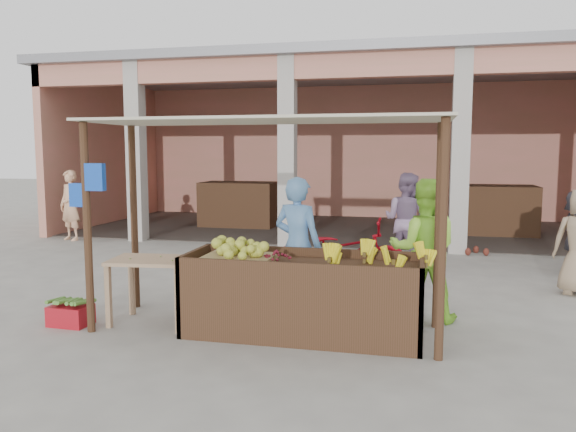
% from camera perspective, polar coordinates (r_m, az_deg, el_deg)
% --- Properties ---
extents(ground, '(60.00, 60.00, 0.00)m').
position_cam_1_polar(ground, '(6.51, -2.91, -11.58)').
color(ground, gray).
rests_on(ground, ground).
extents(market_building, '(14.40, 6.40, 4.20)m').
position_cam_1_polar(market_building, '(14.98, 6.84, 9.12)').
color(market_building, tan).
rests_on(market_building, ground).
extents(fruit_stall, '(2.60, 0.95, 0.80)m').
position_cam_1_polar(fruit_stall, '(6.28, 1.51, -8.45)').
color(fruit_stall, '#462B1C').
rests_on(fruit_stall, ground).
extents(stall_awning, '(4.09, 1.35, 2.39)m').
position_cam_1_polar(stall_awning, '(6.25, -2.99, 6.10)').
color(stall_awning, '#462B1C').
rests_on(stall_awning, ground).
extents(banana_heap, '(1.13, 0.61, 0.20)m').
position_cam_1_polar(banana_heap, '(6.06, 8.89, -4.22)').
color(banana_heap, yellow).
rests_on(banana_heap, fruit_stall).
extents(melon_tray, '(0.78, 0.67, 0.21)m').
position_cam_1_polar(melon_tray, '(6.34, -5.09, -3.75)').
color(melon_tray, '#967C4D').
rests_on(melon_tray, fruit_stall).
extents(berry_heap, '(0.39, 0.32, 0.12)m').
position_cam_1_polar(berry_heap, '(6.27, -1.16, -4.15)').
color(berry_heap, maroon).
rests_on(berry_heap, fruit_stall).
extents(side_table, '(1.03, 0.75, 0.78)m').
position_cam_1_polar(side_table, '(6.80, -13.55, -5.36)').
color(side_table, tan).
rests_on(side_table, ground).
extents(papaya_pile, '(0.67, 0.38, 0.19)m').
position_cam_1_polar(papaya_pile, '(6.76, -13.61, -3.43)').
color(papaya_pile, '#499932').
rests_on(papaya_pile, side_table).
extents(red_crate, '(0.47, 0.35, 0.24)m').
position_cam_1_polar(red_crate, '(7.15, -21.21, -9.37)').
color(red_crate, '#B0121E').
rests_on(red_crate, ground).
extents(plantain_bundle, '(0.38, 0.26, 0.08)m').
position_cam_1_polar(plantain_bundle, '(7.11, -21.26, -8.16)').
color(plantain_bundle, '#508731').
rests_on(plantain_bundle, red_crate).
extents(produce_sacks, '(0.77, 0.72, 0.59)m').
position_cam_1_polar(produce_sacks, '(11.63, 18.66, -2.34)').
color(produce_sacks, maroon).
rests_on(produce_sacks, ground).
extents(vendor_blue, '(0.80, 0.68, 1.84)m').
position_cam_1_polar(vendor_blue, '(6.99, 0.99, -2.57)').
color(vendor_blue, '#598BC4').
rests_on(vendor_blue, ground).
extents(vendor_green, '(0.87, 0.51, 1.80)m').
position_cam_1_polar(vendor_green, '(6.93, 13.64, -2.98)').
color(vendor_green, '#97DE3B').
rests_on(vendor_green, ground).
extents(motorcycle, '(0.78, 2.13, 1.10)m').
position_cam_1_polar(motorcycle, '(8.31, 5.47, -3.70)').
color(motorcycle, maroon).
rests_on(motorcycle, ground).
extents(shopper_e, '(0.74, 0.65, 1.67)m').
position_cam_1_polar(shopper_e, '(13.71, -21.25, 1.16)').
color(shopper_e, '#EBAC81').
rests_on(shopper_e, ground).
extents(shopper_f, '(1.01, 0.82, 1.81)m').
position_cam_1_polar(shopper_f, '(10.08, 11.88, 0.06)').
color(shopper_f, gray).
rests_on(shopper_f, ground).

